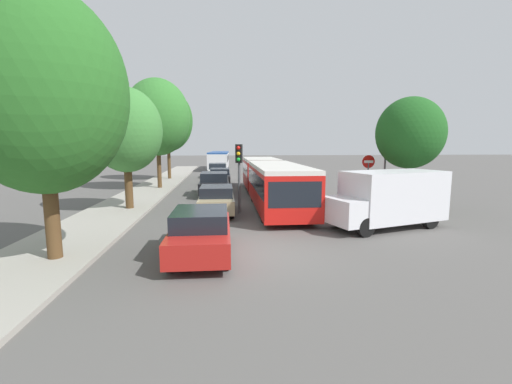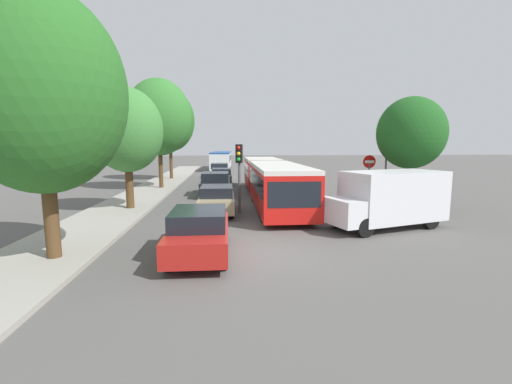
% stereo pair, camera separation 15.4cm
% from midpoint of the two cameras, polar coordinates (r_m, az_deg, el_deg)
% --- Properties ---
extents(ground_plane, '(200.00, 200.00, 0.00)m').
position_cam_midpoint_polar(ground_plane, '(10.93, 1.31, -10.10)').
color(ground_plane, '#565451').
extents(kerb_strip_left, '(3.20, 47.62, 0.14)m').
position_cam_midpoint_polar(kerb_strip_left, '(29.81, -16.05, 1.20)').
color(kerb_strip_left, '#9E998E').
rests_on(kerb_strip_left, ground).
extents(articulated_bus, '(2.54, 15.97, 2.37)m').
position_cam_midpoint_polar(articulated_bus, '(21.09, 1.99, 2.41)').
color(articulated_bus, red).
rests_on(articulated_bus, ground).
extents(city_bus_rear, '(2.90, 11.27, 2.41)m').
position_cam_midpoint_polar(city_bus_rear, '(47.99, -6.26, 5.46)').
color(city_bus_rear, silver).
rests_on(city_bus_rear, ground).
extents(queued_car_red, '(1.77, 4.13, 1.43)m').
position_cam_midpoint_polar(queued_car_red, '(10.66, -9.57, -6.62)').
color(queued_car_red, '#B21E19').
rests_on(queued_car_red, ground).
extents(queued_car_tan, '(1.69, 3.95, 1.37)m').
position_cam_midpoint_polar(queued_car_tan, '(17.00, -6.83, -1.25)').
color(queued_car_tan, tan).
rests_on(queued_car_tan, ground).
extents(queued_car_black, '(1.91, 4.46, 1.55)m').
position_cam_midpoint_polar(queued_car_black, '(23.19, -7.13, 1.40)').
color(queued_car_black, black).
rests_on(queued_car_black, ground).
extents(queued_car_graphite, '(1.72, 4.01, 1.39)m').
position_cam_midpoint_polar(queued_car_graphite, '(29.22, -6.16, 2.59)').
color(queued_car_graphite, '#47474C').
rests_on(queued_car_graphite, ground).
extents(queued_car_white, '(1.85, 4.32, 1.50)m').
position_cam_midpoint_polar(queued_car_white, '(35.37, -6.52, 3.58)').
color(queued_car_white, white).
rests_on(queued_car_white, ground).
extents(white_van, '(5.35, 3.34, 2.31)m').
position_cam_midpoint_polar(white_van, '(14.94, 20.97, -0.86)').
color(white_van, silver).
rests_on(white_van, ground).
extents(traffic_light, '(0.37, 0.39, 3.40)m').
position_cam_midpoint_polar(traffic_light, '(16.71, -3.12, 4.86)').
color(traffic_light, '#56595E').
rests_on(traffic_light, ground).
extents(no_entry_sign, '(0.70, 0.08, 2.82)m').
position_cam_midpoint_polar(no_entry_sign, '(19.55, 17.95, 3.10)').
color(no_entry_sign, '#56595E').
rests_on(no_entry_sign, ground).
extents(direction_sign_post, '(0.33, 1.39, 3.60)m').
position_cam_midpoint_polar(direction_sign_post, '(19.42, 20.51, 4.96)').
color(direction_sign_post, '#56595E').
rests_on(direction_sign_post, ground).
extents(tree_left_near, '(4.51, 4.51, 7.58)m').
position_cam_midpoint_polar(tree_left_near, '(11.21, -32.69, 13.19)').
color(tree_left_near, '#51381E').
rests_on(tree_left_near, ground).
extents(tree_left_mid, '(3.58, 3.58, 6.23)m').
position_cam_midpoint_polar(tree_left_mid, '(18.63, -20.79, 9.26)').
color(tree_left_mid, '#51381E').
rests_on(tree_left_mid, ground).
extents(tree_left_far, '(4.80, 4.80, 8.24)m').
position_cam_midpoint_polar(tree_left_far, '(27.03, -16.30, 11.85)').
color(tree_left_far, '#51381E').
rests_on(tree_left_far, ground).
extents(tree_left_distant, '(4.69, 4.69, 8.58)m').
position_cam_midpoint_polar(tree_left_distant, '(34.22, -14.56, 11.21)').
color(tree_left_distant, '#51381E').
rests_on(tree_left_distant, ground).
extents(tree_right_near, '(3.33, 3.33, 5.74)m').
position_cam_midpoint_polar(tree_right_near, '(18.99, 24.09, 8.92)').
color(tree_right_near, '#51381E').
rests_on(tree_right_near, ground).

